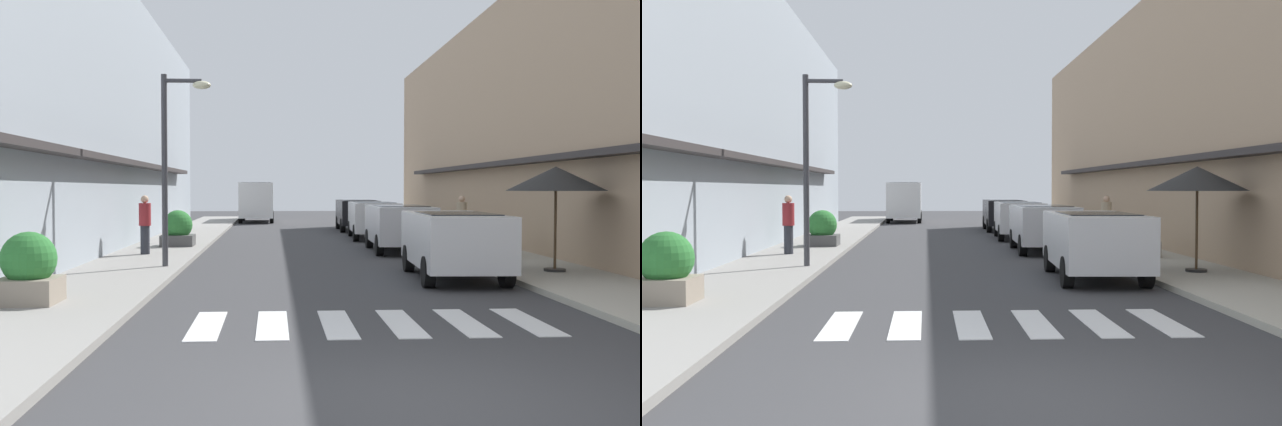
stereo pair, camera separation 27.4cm
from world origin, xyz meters
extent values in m
plane|color=#38383A|center=(0.00, 15.20, 0.00)|extent=(83.61, 83.61, 0.00)
cube|color=gray|center=(-4.88, 15.20, 0.06)|extent=(2.53, 53.21, 0.12)
cube|color=#ADA899|center=(4.88, 15.20, 0.06)|extent=(2.53, 53.21, 0.12)
cube|color=#939EA8|center=(-8.64, 16.10, 4.36)|extent=(5.00, 36.21, 8.73)
cube|color=#332D2D|center=(-5.89, 16.10, 2.80)|extent=(0.50, 25.34, 0.16)
cube|color=tan|center=(8.64, 16.10, 4.18)|extent=(5.00, 36.21, 8.36)
cube|color=#332D2D|center=(5.89, 16.10, 2.80)|extent=(0.50, 25.34, 0.16)
cube|color=silver|center=(-2.38, 3.94, 0.01)|extent=(0.45, 2.20, 0.01)
cube|color=silver|center=(-1.43, 3.94, 0.01)|extent=(0.45, 2.20, 0.01)
cube|color=silver|center=(-0.48, 3.94, 0.01)|extent=(0.45, 2.20, 0.01)
cube|color=silver|center=(0.47, 3.94, 0.01)|extent=(0.45, 2.20, 0.01)
cube|color=silver|center=(1.42, 3.94, 0.01)|extent=(0.45, 2.20, 0.01)
cube|color=silver|center=(2.38, 3.94, 0.01)|extent=(0.45, 2.20, 0.01)
cube|color=silver|center=(2.56, 8.98, 0.89)|extent=(1.96, 4.30, 1.13)
cube|color=black|center=(2.56, 8.77, 1.19)|extent=(1.59, 2.43, 0.56)
cylinder|color=black|center=(1.84, 10.41, 0.32)|extent=(0.25, 0.65, 0.64)
cylinder|color=black|center=(3.43, 10.33, 0.32)|extent=(0.25, 0.65, 0.64)
cylinder|color=black|center=(1.70, 7.63, 0.32)|extent=(0.25, 0.65, 0.64)
cylinder|color=black|center=(3.29, 7.55, 0.32)|extent=(0.25, 0.65, 0.64)
cube|color=silver|center=(2.56, 15.76, 0.89)|extent=(1.87, 4.30, 1.13)
cube|color=black|center=(2.56, 15.54, 1.19)|extent=(1.54, 2.42, 0.56)
cylinder|color=black|center=(1.81, 17.18, 0.32)|extent=(0.24, 0.65, 0.64)
cylinder|color=black|center=(3.40, 17.14, 0.32)|extent=(0.24, 0.65, 0.64)
cylinder|color=black|center=(1.73, 14.38, 0.32)|extent=(0.24, 0.65, 0.64)
cylinder|color=black|center=(3.32, 14.33, 0.32)|extent=(0.24, 0.65, 0.64)
cube|color=silver|center=(2.56, 21.57, 0.89)|extent=(1.94, 4.48, 1.13)
cube|color=black|center=(2.56, 21.35, 1.19)|extent=(1.58, 2.53, 0.56)
cylinder|color=black|center=(1.83, 23.06, 0.32)|extent=(0.25, 0.65, 0.64)
cylinder|color=black|center=(3.42, 22.99, 0.32)|extent=(0.25, 0.65, 0.64)
cylinder|color=black|center=(1.70, 20.16, 0.32)|extent=(0.25, 0.65, 0.64)
cylinder|color=black|center=(3.29, 20.09, 0.32)|extent=(0.25, 0.65, 0.64)
cube|color=black|center=(2.56, 27.07, 0.89)|extent=(1.84, 4.44, 1.13)
cube|color=black|center=(2.56, 26.85, 1.19)|extent=(1.52, 2.50, 0.56)
cylinder|color=black|center=(1.80, 28.54, 0.32)|extent=(0.23, 0.64, 0.64)
cylinder|color=black|center=(3.39, 28.51, 0.32)|extent=(0.23, 0.64, 0.64)
cylinder|color=black|center=(1.74, 25.64, 0.32)|extent=(0.23, 0.64, 0.64)
cylinder|color=black|center=(3.33, 25.60, 0.32)|extent=(0.23, 0.64, 0.64)
cube|color=silver|center=(-2.41, 36.14, 1.34)|extent=(1.96, 5.40, 2.03)
cube|color=black|center=(-2.41, 35.87, 2.09)|extent=(1.64, 3.03, 0.56)
cylinder|color=black|center=(-3.31, 37.92, 0.32)|extent=(0.22, 0.64, 0.64)
cylinder|color=black|center=(-1.52, 37.92, 0.32)|extent=(0.22, 0.64, 0.64)
cylinder|color=black|center=(-3.31, 34.36, 0.32)|extent=(0.22, 0.64, 0.64)
cylinder|color=black|center=(-1.52, 34.36, 0.32)|extent=(0.22, 0.64, 0.64)
cylinder|color=#38383D|center=(-4.03, 10.91, 2.43)|extent=(0.14, 0.14, 4.63)
cylinder|color=#38383D|center=(-3.58, 10.91, 4.60)|extent=(0.90, 0.10, 0.10)
ellipsoid|color=beige|center=(-3.13, 10.91, 4.50)|extent=(0.44, 0.28, 0.20)
cylinder|color=#262626|center=(4.98, 9.26, 0.15)|extent=(0.48, 0.48, 0.06)
cylinder|color=#4C3823|center=(4.98, 9.26, 1.17)|extent=(0.06, 0.06, 2.10)
cone|color=black|center=(4.98, 9.26, 2.22)|extent=(2.23, 2.23, 0.55)
cube|color=gray|center=(-5.40, 5.44, 0.33)|extent=(0.93, 0.93, 0.42)
sphere|color=#2D7533|center=(-5.40, 5.44, 0.85)|extent=(0.89, 0.89, 0.89)
cube|color=gray|center=(4.84, 12.80, 0.34)|extent=(0.81, 0.81, 0.44)
sphere|color=#195623|center=(4.84, 12.80, 0.79)|extent=(0.66, 0.66, 0.66)
cube|color=#4C4C4C|center=(-4.55, 17.06, 0.30)|extent=(1.05, 1.05, 0.36)
sphere|color=#2D7533|center=(-4.55, 17.06, 0.81)|extent=(0.96, 0.96, 0.96)
cylinder|color=#282B33|center=(-5.09, 14.13, 0.53)|extent=(0.26, 0.26, 0.82)
cylinder|color=maroon|center=(-5.09, 14.13, 1.26)|extent=(0.34, 0.34, 0.65)
sphere|color=tan|center=(-5.09, 14.13, 1.70)|extent=(0.22, 0.22, 0.22)
cylinder|color=#282B33|center=(4.90, 16.96, 0.52)|extent=(0.26, 0.26, 0.80)
cylinder|color=tan|center=(4.90, 16.96, 1.23)|extent=(0.34, 0.34, 0.63)
sphere|color=tan|center=(4.90, 16.96, 1.65)|extent=(0.22, 0.22, 0.22)
camera|label=1|loc=(-1.40, -6.33, 1.99)|focal=39.60mm
camera|label=2|loc=(-1.13, -6.35, 1.99)|focal=39.60mm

